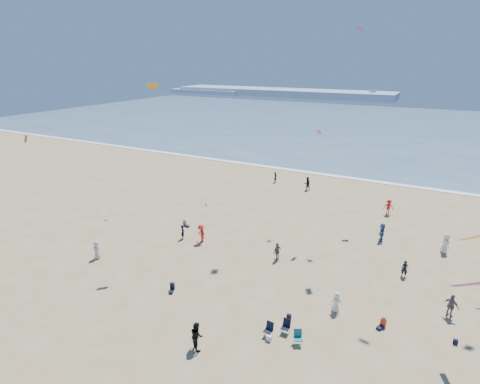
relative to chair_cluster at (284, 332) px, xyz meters
The scene contains 11 objects.
ocean 87.62m from the chair_cluster, 93.58° to the left, with size 220.00×100.00×0.06m, color #476B84.
surf_line 37.84m from the chair_cluster, 98.30° to the left, with size 220.00×1.20×0.08m, color white.
headland_far 175.14m from the chair_cluster, 111.95° to the left, with size 110.00×20.00×3.20m, color #7A8EA8.
headland_near 189.50m from the chair_cluster, 123.82° to the left, with size 40.00×14.00×2.00m, color #7A8EA8.
standing_flyers 10.74m from the chair_cluster, 96.40° to the left, with size 31.59×43.31×1.94m.
seated_group 4.45m from the chair_cluster, behind, with size 22.52×23.92×0.84m.
chair_cluster is the anchor object (origin of this frame).
white_tote 1.06m from the chair_cluster, 138.28° to the right, with size 0.35×0.20×0.40m, color white.
black_backpack 1.99m from the chair_cluster, 100.59° to the left, with size 0.30×0.22×0.38m, color black.
navy_bag 10.99m from the chair_cluster, 24.90° to the left, with size 0.28×0.18×0.34m, color black.
kites_aloft 15.48m from the chair_cluster, 60.64° to the left, with size 36.23×37.15×27.67m.
Camera 1 is at (12.19, -11.39, 17.24)m, focal length 28.00 mm.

